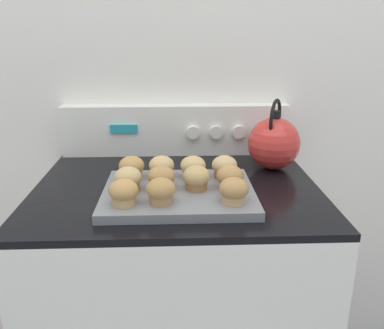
{
  "coord_description": "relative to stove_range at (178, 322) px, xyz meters",
  "views": [
    {
      "loc": [
        0.0,
        -0.7,
        1.31
      ],
      "look_at": [
        0.04,
        0.27,
        0.98
      ],
      "focal_mm": 38.0,
      "sensor_mm": 36.0,
      "label": 1
    }
  ],
  "objects": [
    {
      "name": "muffin_r1_c3",
      "position": [
        0.13,
        -0.09,
        0.5
      ],
      "size": [
        0.07,
        0.07,
        0.06
      ],
      "color": "tan",
      "rests_on": "muffin_pan"
    },
    {
      "name": "control_panel",
      "position": [
        0.0,
        0.27,
        0.54
      ],
      "size": [
        0.74,
        0.07,
        0.16
      ],
      "color": "white",
      "rests_on": "stove_range"
    },
    {
      "name": "muffin_r2_c0",
      "position": [
        -0.12,
        -0.01,
        0.5
      ],
      "size": [
        0.07,
        0.07,
        0.06
      ],
      "color": "tan",
      "rests_on": "muffin_pan"
    },
    {
      "name": "muffin_r2_c1",
      "position": [
        -0.04,
        -0.01,
        0.5
      ],
      "size": [
        0.07,
        0.07,
        0.06
      ],
      "color": "tan",
      "rests_on": "muffin_pan"
    },
    {
      "name": "muffin_r1_c0",
      "position": [
        -0.12,
        -0.09,
        0.5
      ],
      "size": [
        0.07,
        0.07,
        0.06
      ],
      "color": "olive",
      "rests_on": "muffin_pan"
    },
    {
      "name": "muffin_pan",
      "position": [
        0.01,
        -0.09,
        0.47
      ],
      "size": [
        0.37,
        0.29,
        0.02
      ],
      "color": "slate",
      "rests_on": "stove_range"
    },
    {
      "name": "muffin_r0_c1",
      "position": [
        -0.04,
        -0.17,
        0.5
      ],
      "size": [
        0.07,
        0.07,
        0.06
      ],
      "color": "#A37A4C",
      "rests_on": "muffin_pan"
    },
    {
      "name": "stove_range",
      "position": [
        0.0,
        0.0,
        0.0
      ],
      "size": [
        0.75,
        0.64,
        0.91
      ],
      "color": "white",
      "rests_on": "ground_plane"
    },
    {
      "name": "wall_back",
      "position": [
        0.0,
        0.33,
        0.75
      ],
      "size": [
        8.0,
        0.05,
        2.4
      ],
      "color": "white",
      "rests_on": "ground_plane"
    },
    {
      "name": "muffin_r1_c2",
      "position": [
        0.05,
        -0.09,
        0.5
      ],
      "size": [
        0.07,
        0.07,
        0.06
      ],
      "color": "olive",
      "rests_on": "muffin_pan"
    },
    {
      "name": "muffin_r1_c1",
      "position": [
        -0.04,
        -0.09,
        0.5
      ],
      "size": [
        0.07,
        0.07,
        0.06
      ],
      "color": "#A37A4C",
      "rests_on": "muffin_pan"
    },
    {
      "name": "tea_kettle",
      "position": [
        0.29,
        0.12,
        0.53
      ],
      "size": [
        0.15,
        0.18,
        0.21
      ],
      "color": "red",
      "rests_on": "stove_range"
    },
    {
      "name": "muffin_r0_c3",
      "position": [
        0.13,
        -0.18,
        0.5
      ],
      "size": [
        0.07,
        0.07,
        0.06
      ],
      "color": "tan",
      "rests_on": "muffin_pan"
    },
    {
      "name": "muffin_r0_c0",
      "position": [
        -0.12,
        -0.18,
        0.5
      ],
      "size": [
        0.07,
        0.07,
        0.06
      ],
      "color": "tan",
      "rests_on": "muffin_pan"
    },
    {
      "name": "muffin_r2_c2",
      "position": [
        0.04,
        -0.01,
        0.5
      ],
      "size": [
        0.07,
        0.07,
        0.06
      ],
      "color": "#A37A4C",
      "rests_on": "muffin_pan"
    },
    {
      "name": "muffin_r2_c3",
      "position": [
        0.13,
        -0.01,
        0.5
      ],
      "size": [
        0.07,
        0.07,
        0.06
      ],
      "color": "olive",
      "rests_on": "muffin_pan"
    }
  ]
}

